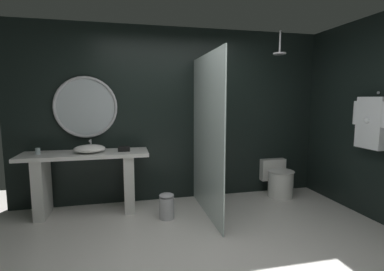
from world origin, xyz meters
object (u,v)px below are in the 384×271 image
tumbler_cup (38,151)px  tissue_box (124,149)px  waste_bin (167,206)px  vessel_sink (90,149)px  hanging_bathrobe (371,121)px  rain_shower_head (280,51)px  round_wall_mirror (86,107)px  toilet (278,179)px

tumbler_cup → tissue_box: tumbler_cup is taller
tissue_box → waste_bin: (0.52, -0.44, -0.69)m
vessel_sink → hanging_bathrobe: (3.46, -1.03, 0.39)m
waste_bin → tissue_box: bearing=139.9°
tissue_box → hanging_bathrobe: 3.21m
tissue_box → rain_shower_head: rain_shower_head is taller
round_wall_mirror → waste_bin: bearing=-34.5°
vessel_sink → rain_shower_head: 2.95m
round_wall_mirror → hanging_bathrobe: bearing=-20.4°
tissue_box → hanging_bathrobe: bearing=-19.0°
tissue_box → round_wall_mirror: 0.80m
round_wall_mirror → waste_bin: round_wall_mirror is taller
tissue_box → vessel_sink: bearing=-178.7°
rain_shower_head → round_wall_mirror: bearing=169.6°
vessel_sink → round_wall_mirror: bearing=101.9°
tissue_box → round_wall_mirror: size_ratio=0.19×
vessel_sink → waste_bin: vessel_sink is taller
rain_shower_head → tissue_box: bearing=174.1°
tumbler_cup → waste_bin: (1.61, -0.46, -0.70)m
tumbler_cup → round_wall_mirror: size_ratio=0.10×
toilet → waste_bin: toilet is taller
waste_bin → rain_shower_head: bearing=7.3°
tissue_box → rain_shower_head: (2.18, -0.22, 1.35)m
waste_bin → round_wall_mirror: bearing=145.5°
hanging_bathrobe → tumbler_cup: bearing=165.5°
tumbler_cup → hanging_bathrobe: 4.25m
tumbler_cup → toilet: 3.54m
round_wall_mirror → tumbler_cup: bearing=-157.4°
waste_bin → toilet: bearing=15.1°
round_wall_mirror → toilet: bearing=-3.9°
vessel_sink → rain_shower_head: bearing=-4.7°
rain_shower_head → vessel_sink: bearing=175.3°
toilet → rain_shower_head: bearing=-127.2°
rain_shower_head → toilet: rain_shower_head is taller
hanging_bathrobe → toilet: bearing=118.8°
toilet → hanging_bathrobe: bearing=-61.2°
tissue_box → rain_shower_head: 2.57m
rain_shower_head → waste_bin: rain_shower_head is taller
vessel_sink → round_wall_mirror: 0.61m
vessel_sink → tumbler_cup: (-0.64, 0.04, -0.01)m
vessel_sink → tumbler_cup: 0.64m
round_wall_mirror → rain_shower_head: 2.84m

